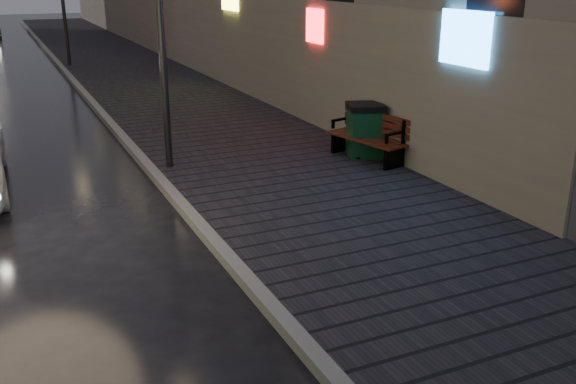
% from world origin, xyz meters
% --- Properties ---
extents(ground, '(120.00, 120.00, 0.00)m').
position_xyz_m(ground, '(0.00, 0.00, 0.00)').
color(ground, black).
rests_on(ground, ground).
extents(sidewalk, '(4.60, 58.00, 0.15)m').
position_xyz_m(sidewalk, '(3.90, 21.00, 0.07)').
color(sidewalk, black).
rests_on(sidewalk, ground).
extents(curb, '(0.20, 58.00, 0.15)m').
position_xyz_m(curb, '(1.50, 21.00, 0.07)').
color(curb, slate).
rests_on(curb, ground).
extents(bench, '(1.05, 1.98, 0.96)m').
position_xyz_m(bench, '(5.76, 4.80, 0.63)').
color(bench, black).
rests_on(bench, sidewalk).
extents(trash_bin, '(0.92, 0.92, 1.11)m').
position_xyz_m(trash_bin, '(5.80, 5.05, 0.72)').
color(trash_bin, '#0D311B').
rests_on(trash_bin, sidewalk).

